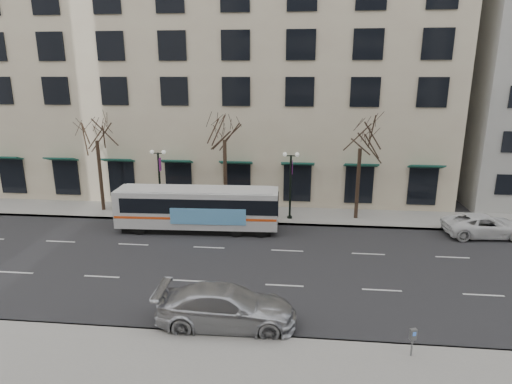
# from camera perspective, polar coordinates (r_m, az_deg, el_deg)

# --- Properties ---
(ground) EXTENTS (160.00, 160.00, 0.00)m
(ground) POSITION_cam_1_polar(r_m,az_deg,el_deg) (25.67, -7.37, -9.34)
(ground) COLOR black
(ground) RESTS_ON ground
(sidewalk_far) EXTENTS (80.00, 4.00, 0.15)m
(sidewalk_far) POSITION_cam_1_polar(r_m,az_deg,el_deg) (33.39, 4.54, -3.16)
(sidewalk_far) COLOR gray
(sidewalk_far) RESTS_ON ground
(building_hotel) EXTENTS (40.00, 20.00, 24.00)m
(building_hotel) POSITION_cam_1_polar(r_m,az_deg,el_deg) (44.32, -4.21, 17.09)
(building_hotel) COLOR #C2B094
(building_hotel) RESTS_ON ground
(tree_far_left) EXTENTS (3.60, 3.60, 8.34)m
(tree_far_left) POSITION_cam_1_polar(r_m,az_deg,el_deg) (35.32, -20.60, 7.97)
(tree_far_left) COLOR black
(tree_far_left) RESTS_ON ground
(tree_far_mid) EXTENTS (3.60, 3.60, 8.55)m
(tree_far_mid) POSITION_cam_1_polar(r_m,az_deg,el_deg) (32.16, -4.25, 8.63)
(tree_far_mid) COLOR black
(tree_far_mid) RESTS_ON ground
(tree_far_right) EXTENTS (3.60, 3.60, 8.06)m
(tree_far_right) POSITION_cam_1_polar(r_m,az_deg,el_deg) (32.05, 13.82, 7.33)
(tree_far_right) COLOR black
(tree_far_right) RESTS_ON ground
(lamp_post_left) EXTENTS (1.22, 0.45, 5.21)m
(lamp_post_left) POSITION_cam_1_polar(r_m,az_deg,el_deg) (33.52, -12.73, 1.68)
(lamp_post_left) COLOR black
(lamp_post_left) RESTS_ON ground
(lamp_post_right) EXTENTS (1.22, 0.45, 5.21)m
(lamp_post_right) POSITION_cam_1_polar(r_m,az_deg,el_deg) (31.82, 4.63, 1.28)
(lamp_post_right) COLOR black
(lamp_post_right) RESTS_ON ground
(city_bus) EXTENTS (11.38, 2.89, 3.06)m
(city_bus) POSITION_cam_1_polar(r_m,az_deg,el_deg) (30.21, -7.65, -2.09)
(city_bus) COLOR silver
(city_bus) RESTS_ON ground
(silver_car) EXTENTS (6.20, 2.64, 1.78)m
(silver_car) POSITION_cam_1_polar(r_m,az_deg,el_deg) (19.39, -3.95, -15.02)
(silver_car) COLOR #B6B8BE
(silver_car) RESTS_ON ground
(white_pickup) EXTENTS (5.60, 2.92, 1.51)m
(white_pickup) POSITION_cam_1_polar(r_m,az_deg,el_deg) (33.07, 28.19, -3.97)
(white_pickup) COLOR white
(white_pickup) RESTS_ON ground
(pay_station) EXTENTS (0.29, 0.23, 1.17)m
(pay_station) POSITION_cam_1_polar(r_m,az_deg,el_deg) (18.32, 20.19, -17.64)
(pay_station) COLOR slate
(pay_station) RESTS_ON sidewalk_near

